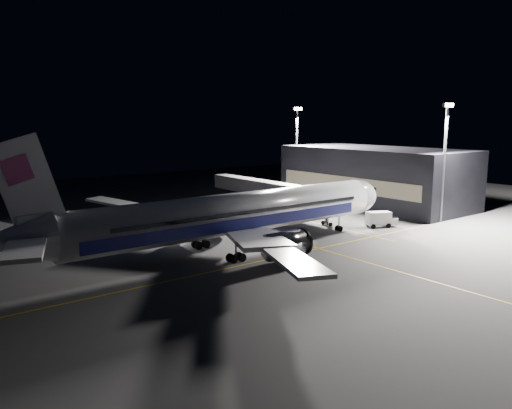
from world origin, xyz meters
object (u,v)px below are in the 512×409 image
Objects in this scene: airliner at (229,215)px; safety_cone_c at (210,235)px; jet_bridge at (275,190)px; safety_cone_b at (231,231)px; floodlight_mast_south at (445,152)px; service_truck at (381,219)px; floodlight_mast_north at (297,144)px; safety_cone_a at (240,238)px; baggage_tug at (168,237)px.

airliner reaches higher than safety_cone_c.
jet_bridge reaches higher than safety_cone_b.
jet_bridge is 64.68× the size of safety_cone_b.
jet_bridge is at bearing 38.04° from airliner.
safety_cone_b is at bearing 155.13° from floodlight_mast_south.
jet_bridge is 18.54m from safety_cone_b.
jet_bridge is at bearing 126.79° from floodlight_mast_south.
jet_bridge is 52.50× the size of safety_cone_c.
airliner is 29.31m from jet_bridge.
service_truck is 8.41× the size of safety_cone_c.
floodlight_mast_north is (18.00, 13.93, 7.79)m from jet_bridge.
safety_cone_c is (2.75, 9.31, -4.84)m from airliner.
airliner is 91.69× the size of safety_cone_a.
service_truck is 25.12m from safety_cone_a.
floodlight_mast_south is 8.30× the size of baggage_tug.
airliner is at bearing -160.40° from service_truck.
floodlight_mast_south reaches higher than safety_cone_b.
floodlight_mast_south is at bearing -24.87° from safety_cone_b.
service_truck is at bearing -28.12° from safety_cone_b.
airliner is 29.75m from service_truck.
baggage_tug is 10.83m from safety_cone_b.
safety_cone_b is (-22.35, 11.94, -1.14)m from service_truck.
baggage_tug reaches higher than safety_cone_b.
service_truck is 2.21× the size of baggage_tug.
baggage_tug is 10.85m from safety_cone_a.
safety_cone_a is at bearing 163.13° from floodlight_mast_south.
floodlight_mast_south reaches higher than baggage_tug.
floodlight_mast_north is at bearing 95.05° from service_truck.
baggage_tug is 3.72× the size of safety_cone_a.
floodlight_mast_north reaches higher than airliner.
baggage_tug is at bearing -177.64° from service_truck.
airliner is at bearing 171.67° from floodlight_mast_south.
safety_cone_b is (1.74, 4.92, -0.07)m from safety_cone_a.
jet_bridge reaches higher than service_truck.
floodlight_mast_south is (18.00, -24.07, 7.79)m from jet_bridge.
safety_cone_c is (-2.59, 4.48, -0.01)m from safety_cone_a.
safety_cone_a is at bearing -54.83° from baggage_tug.
jet_bridge is 51.30× the size of safety_cone_a.
jet_bridge is 6.25× the size of service_truck.
floodlight_mast_north is at bearing 90.00° from floodlight_mast_south.
safety_cone_c is (-26.68, 11.50, -1.08)m from service_truck.
floodlight_mast_south is 30.87× the size of safety_cone_a.
floodlight_mast_south is at bearing -16.87° from safety_cone_a.
service_truck is 35.60m from baggage_tug.
floodlight_mast_north is at bearing 33.19° from safety_cone_b.
floodlight_mast_north is 46.13m from safety_cone_c.
jet_bridge is (23.08, 18.06, -0.58)m from airliner.
baggage_tug is (-44.76, 16.87, -11.69)m from floodlight_mast_south.
airliner reaches higher than jet_bridge.
airliner is 2.97× the size of floodlight_mast_north.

